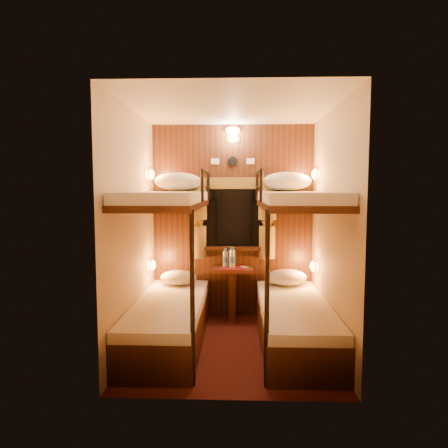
{
  "coord_description": "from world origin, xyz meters",
  "views": [
    {
      "loc": [
        0.06,
        -3.97,
        1.62
      ],
      "look_at": [
        -0.08,
        0.15,
        1.25
      ],
      "focal_mm": 32.0,
      "sensor_mm": 36.0,
      "label": 1
    }
  ],
  "objects_px": {
    "bunk_left": "(169,291)",
    "bottle_left": "(225,259)",
    "table": "(232,286)",
    "bottle_right": "(232,259)",
    "bunk_right": "(294,292)"
  },
  "relations": [
    {
      "from": "bunk_right",
      "to": "bottle_right",
      "type": "xyz_separation_m",
      "value": [
        -0.65,
        0.77,
        0.2
      ]
    },
    {
      "from": "table",
      "to": "bottle_left",
      "type": "relative_size",
      "value": 2.86
    },
    {
      "from": "bunk_left",
      "to": "table",
      "type": "height_order",
      "value": "bunk_left"
    },
    {
      "from": "bunk_right",
      "to": "bottle_left",
      "type": "distance_m",
      "value": 1.12
    },
    {
      "from": "bottle_left",
      "to": "bunk_right",
      "type": "bearing_deg",
      "value": -48.23
    },
    {
      "from": "bottle_right",
      "to": "bunk_right",
      "type": "bearing_deg",
      "value": -49.7
    },
    {
      "from": "bunk_left",
      "to": "bottle_left",
      "type": "distance_m",
      "value": 1.01
    },
    {
      "from": "bunk_left",
      "to": "table",
      "type": "bearing_deg",
      "value": 50.33
    },
    {
      "from": "bottle_left",
      "to": "bunk_left",
      "type": "bearing_deg",
      "value": -124.3
    },
    {
      "from": "bunk_right",
      "to": "bottle_left",
      "type": "bearing_deg",
      "value": 131.77
    },
    {
      "from": "bunk_right",
      "to": "bottle_left",
      "type": "height_order",
      "value": "bunk_right"
    },
    {
      "from": "bottle_left",
      "to": "table",
      "type": "bearing_deg",
      "value": -25.5
    },
    {
      "from": "table",
      "to": "bottle_right",
      "type": "height_order",
      "value": "bottle_right"
    },
    {
      "from": "bunk_right",
      "to": "bottle_left",
      "type": "relative_size",
      "value": 8.29
    },
    {
      "from": "table",
      "to": "bottle_right",
      "type": "bearing_deg",
      "value": -101.61
    }
  ]
}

